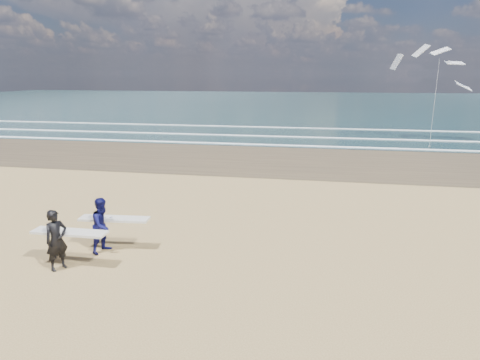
# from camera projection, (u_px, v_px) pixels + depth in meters

# --- Properties ---
(ocean) EXTENTS (220.00, 100.00, 0.02)m
(ocean) POSITION_uv_depth(u_px,v_px,m) (402.00, 105.00, 76.79)
(ocean) COLOR #183335
(ocean) RESTS_ON ground
(surfer_near) EXTENTS (2.20, 1.00, 1.76)m
(surfer_near) POSITION_uv_depth(u_px,v_px,m) (58.00, 239.00, 12.04)
(surfer_near) COLOR black
(surfer_near) RESTS_ON ground
(surfer_far) EXTENTS (2.24, 1.21, 1.74)m
(surfer_far) POSITION_uv_depth(u_px,v_px,m) (104.00, 224.00, 13.24)
(surfer_far) COLOR #0B0C40
(surfer_far) RESTS_ON ground
(kite_1) EXTENTS (6.73, 4.84, 8.49)m
(kite_1) POSITION_uv_depth(u_px,v_px,m) (437.00, 79.00, 33.79)
(kite_1) COLOR slate
(kite_1) RESTS_ON ground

